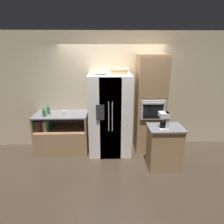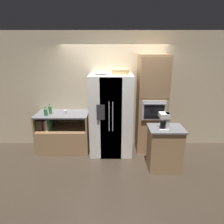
{
  "view_description": "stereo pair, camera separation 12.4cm",
  "coord_description": "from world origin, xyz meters",
  "px_view_note": "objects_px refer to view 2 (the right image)",
  "views": [
    {
      "loc": [
        -0.19,
        -4.38,
        2.38
      ],
      "look_at": [
        -0.04,
        -0.06,
        1.03
      ],
      "focal_mm": 32.0,
      "sensor_mm": 36.0,
      "label": 1
    },
    {
      "loc": [
        -0.06,
        -4.39,
        2.38
      ],
      "look_at": [
        -0.04,
        -0.06,
        1.03
      ],
      "focal_mm": 32.0,
      "sensor_mm": 36.0,
      "label": 2
    }
  ],
  "objects_px": {
    "bottle_tall": "(45,111)",
    "bottle_short": "(49,109)",
    "mug": "(65,112)",
    "wall_oven": "(150,105)",
    "refrigerator": "(110,115)",
    "fruit_bowl": "(100,73)",
    "wicker_basket": "(119,71)",
    "coffee_maker": "(164,120)"
  },
  "relations": [
    {
      "from": "refrigerator",
      "to": "fruit_bowl",
      "type": "height_order",
      "value": "fruit_bowl"
    },
    {
      "from": "refrigerator",
      "to": "wicker_basket",
      "type": "bearing_deg",
      "value": 1.7
    },
    {
      "from": "bottle_tall",
      "to": "mug",
      "type": "relative_size",
      "value": 1.84
    },
    {
      "from": "refrigerator",
      "to": "mug",
      "type": "distance_m",
      "value": 1.06
    },
    {
      "from": "wicker_basket",
      "to": "coffee_maker",
      "type": "relative_size",
      "value": 1.23
    },
    {
      "from": "mug",
      "to": "wall_oven",
      "type": "bearing_deg",
      "value": 2.78
    },
    {
      "from": "wicker_basket",
      "to": "bottle_short",
      "type": "relative_size",
      "value": 1.75
    },
    {
      "from": "wall_oven",
      "to": "bottle_tall",
      "type": "bearing_deg",
      "value": -175.71
    },
    {
      "from": "fruit_bowl",
      "to": "bottle_short",
      "type": "xyz_separation_m",
      "value": [
        -1.21,
        0.1,
        -0.85
      ]
    },
    {
      "from": "fruit_bowl",
      "to": "mug",
      "type": "distance_m",
      "value": 1.24
    },
    {
      "from": "bottle_tall",
      "to": "bottle_short",
      "type": "bearing_deg",
      "value": 68.7
    },
    {
      "from": "refrigerator",
      "to": "bottle_short",
      "type": "relative_size",
      "value": 8.01
    },
    {
      "from": "wall_oven",
      "to": "fruit_bowl",
      "type": "xyz_separation_m",
      "value": [
        -1.17,
        -0.13,
        0.75
      ]
    },
    {
      "from": "fruit_bowl",
      "to": "bottle_tall",
      "type": "relative_size",
      "value": 1.52
    },
    {
      "from": "fruit_bowl",
      "to": "bottle_tall",
      "type": "bearing_deg",
      "value": -177.77
    },
    {
      "from": "bottle_tall",
      "to": "mug",
      "type": "xyz_separation_m",
      "value": [
        0.43,
        0.09,
        -0.05
      ]
    },
    {
      "from": "wall_oven",
      "to": "bottle_tall",
      "type": "xyz_separation_m",
      "value": [
        -2.44,
        -0.18,
        -0.11
      ]
    },
    {
      "from": "wicker_basket",
      "to": "fruit_bowl",
      "type": "xyz_separation_m",
      "value": [
        -0.42,
        -0.04,
        -0.03
      ]
    },
    {
      "from": "refrigerator",
      "to": "bottle_tall",
      "type": "relative_size",
      "value": 9.07
    },
    {
      "from": "bottle_tall",
      "to": "mug",
      "type": "distance_m",
      "value": 0.44
    },
    {
      "from": "bottle_short",
      "to": "coffee_maker",
      "type": "xyz_separation_m",
      "value": [
        2.47,
        -0.89,
        0.04
      ]
    },
    {
      "from": "bottle_short",
      "to": "coffee_maker",
      "type": "distance_m",
      "value": 2.63
    },
    {
      "from": "wall_oven",
      "to": "wicker_basket",
      "type": "xyz_separation_m",
      "value": [
        -0.75,
        -0.1,
        0.79
      ]
    },
    {
      "from": "refrigerator",
      "to": "coffee_maker",
      "type": "distance_m",
      "value": 1.33
    },
    {
      "from": "fruit_bowl",
      "to": "bottle_tall",
      "type": "height_order",
      "value": "fruit_bowl"
    },
    {
      "from": "refrigerator",
      "to": "coffee_maker",
      "type": "relative_size",
      "value": 5.65
    },
    {
      "from": "bottle_short",
      "to": "coffee_maker",
      "type": "relative_size",
      "value": 0.71
    },
    {
      "from": "refrigerator",
      "to": "wicker_basket",
      "type": "height_order",
      "value": "wicker_basket"
    },
    {
      "from": "bottle_tall",
      "to": "bottle_short",
      "type": "distance_m",
      "value": 0.16
    },
    {
      "from": "wicker_basket",
      "to": "mug",
      "type": "xyz_separation_m",
      "value": [
        -1.26,
        -0.0,
        -0.94
      ]
    },
    {
      "from": "mug",
      "to": "bottle_tall",
      "type": "bearing_deg",
      "value": -168.81
    },
    {
      "from": "coffee_maker",
      "to": "mug",
      "type": "bearing_deg",
      "value": 158.36
    },
    {
      "from": "wicker_basket",
      "to": "mug",
      "type": "relative_size",
      "value": 3.64
    },
    {
      "from": "wicker_basket",
      "to": "bottle_tall",
      "type": "bearing_deg",
      "value": -177.11
    },
    {
      "from": "bottle_short",
      "to": "mug",
      "type": "xyz_separation_m",
      "value": [
        0.37,
        -0.06,
        -0.06
      ]
    },
    {
      "from": "wall_oven",
      "to": "bottle_tall",
      "type": "relative_size",
      "value": 11.15
    },
    {
      "from": "fruit_bowl",
      "to": "mug",
      "type": "height_order",
      "value": "fruit_bowl"
    },
    {
      "from": "wall_oven",
      "to": "mug",
      "type": "relative_size",
      "value": 20.49
    },
    {
      "from": "refrigerator",
      "to": "fruit_bowl",
      "type": "bearing_deg",
      "value": -172.16
    },
    {
      "from": "coffee_maker",
      "to": "wall_oven",
      "type": "bearing_deg",
      "value": 95.35
    },
    {
      "from": "mug",
      "to": "wicker_basket",
      "type": "bearing_deg",
      "value": 0.01
    },
    {
      "from": "wicker_basket",
      "to": "coffee_maker",
      "type": "height_order",
      "value": "wicker_basket"
    }
  ]
}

